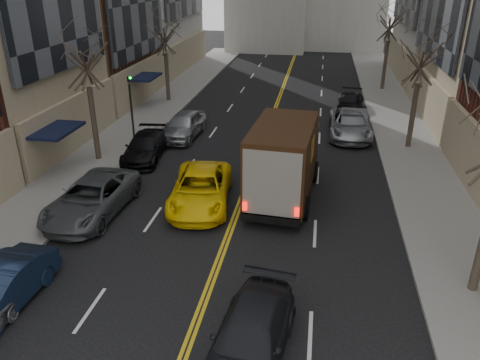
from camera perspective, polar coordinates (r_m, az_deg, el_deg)
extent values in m
cube|color=slate|center=(33.83, -12.10, 6.88)|extent=(4.00, 66.00, 0.15)
cube|color=slate|center=(32.06, 19.59, 5.01)|extent=(4.00, 66.00, 0.15)
cube|color=black|center=(25.91, -21.71, 5.67)|extent=(2.00, 3.00, 0.15)
cube|color=black|center=(26.70, -23.02, 3.58)|extent=(0.20, 3.00, 2.50)
cube|color=black|center=(37.21, -11.66, 12.21)|extent=(2.00, 3.00, 0.15)
cube|color=black|center=(37.77, -12.83, 10.65)|extent=(0.20, 3.00, 2.50)
cylinder|color=#382D23|center=(27.06, -17.35, 6.56)|extent=(0.30, 0.30, 4.05)
cylinder|color=#382D23|center=(38.73, -8.87, 12.28)|extent=(0.30, 0.30, 3.69)
cylinder|color=#382D23|center=(29.57, 20.29, 7.35)|extent=(0.30, 0.30, 3.78)
cylinder|color=#382D23|center=(43.99, 17.24, 13.24)|extent=(0.30, 0.30, 4.14)
cylinder|color=black|center=(28.25, -13.00, 7.52)|extent=(0.12, 0.12, 3.80)
imported|color=black|center=(27.68, -13.47, 12.17)|extent=(0.15, 0.18, 0.90)
sphere|color=#0CE526|center=(27.54, -13.24, 12.02)|extent=(0.14, 0.14, 0.14)
cube|color=black|center=(22.17, 5.26, -0.73)|extent=(2.86, 7.03, 0.32)
cube|color=black|center=(24.07, 6.30, 4.07)|extent=(2.65, 2.00, 2.25)
cube|color=black|center=(21.01, 5.16, 2.44)|extent=(2.95, 5.44, 3.22)
cube|color=black|center=(19.26, 3.70, -4.81)|extent=(2.48, 0.37, 0.32)
cube|color=red|center=(19.20, 0.57, -3.22)|extent=(0.20, 0.08, 0.38)
cube|color=red|center=(18.88, 6.94, -3.92)|extent=(0.20, 0.08, 0.38)
cube|color=gold|center=(21.05, 1.72, 4.45)|extent=(0.11, 0.97, 0.97)
cube|color=gold|center=(20.70, 8.84, 3.80)|extent=(0.11, 0.97, 0.97)
cylinder|color=black|center=(24.42, 3.15, 1.60)|extent=(0.38, 1.05, 1.03)
cylinder|color=black|center=(24.13, 9.06, 1.02)|extent=(0.38, 1.05, 1.03)
cylinder|color=black|center=(20.80, 1.00, -2.65)|extent=(0.38, 1.05, 1.03)
cylinder|color=black|center=(20.45, 7.95, -3.40)|extent=(0.38, 1.05, 1.03)
imported|color=black|center=(13.59, 1.23, -18.69)|extent=(2.54, 5.06, 1.41)
cube|color=black|center=(13.74, 1.71, -14.98)|extent=(0.13, 0.04, 0.09)
cube|color=blue|center=(13.71, 1.69, -15.06)|extent=(0.10, 0.01, 0.06)
imported|color=yellow|center=(21.46, -4.82, -1.06)|extent=(3.25, 5.86, 1.55)
imported|color=black|center=(21.38, 2.81, -1.07)|extent=(0.43, 0.61, 1.57)
imported|color=#0F1C32|center=(17.00, -27.18, -11.69)|extent=(1.75, 4.49, 1.46)
imported|color=#494C50|center=(21.53, -17.62, -2.09)|extent=(2.85, 5.76, 1.57)
imported|color=black|center=(27.19, -11.53, 3.97)|extent=(2.48, 4.98, 1.39)
imported|color=#9DA0A4|center=(30.29, -6.84, 6.66)|extent=(2.19, 4.89, 1.63)
imported|color=#53555B|center=(31.47, 13.66, 6.75)|extent=(1.78, 4.76, 1.55)
imported|color=#95989C|center=(31.16, 13.27, 6.63)|extent=(2.62, 5.66, 1.57)
imported|color=black|center=(37.09, 13.30, 9.25)|extent=(2.23, 4.67, 1.31)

